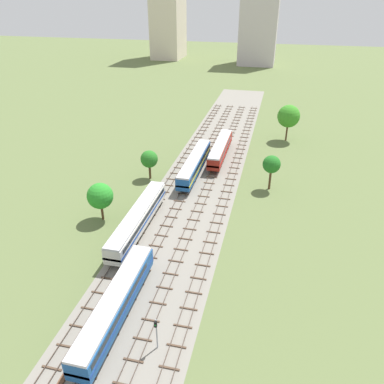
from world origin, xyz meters
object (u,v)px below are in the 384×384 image
passenger_coach_left_mid (195,163)px  diesel_railcar_centre_left_midfar (220,149)px  signal_post_nearest (156,330)px  passenger_coach_far_left_near (138,218)px  diesel_railcar_left_nearest (116,303)px

passenger_coach_left_mid → diesel_railcar_centre_left_midfar: 10.63m
signal_post_nearest → passenger_coach_far_left_near: bearing=115.3°
passenger_coach_left_mid → signal_post_nearest: bearing=-82.3°
diesel_railcar_left_nearest → passenger_coach_far_left_near: bearing=102.4°
diesel_railcar_left_nearest → passenger_coach_far_left_near: size_ratio=0.93×
diesel_railcar_left_nearest → passenger_coach_far_left_near: same height
signal_post_nearest → passenger_coach_left_mid: bearing=97.7°
passenger_coach_far_left_near → passenger_coach_left_mid: same height
passenger_coach_far_left_near → signal_post_nearest: bearing=-64.7°
passenger_coach_far_left_near → diesel_railcar_centre_left_midfar: 35.32m
passenger_coach_far_left_near → signal_post_nearest: (10.52, -22.29, 0.29)m
passenger_coach_left_mid → passenger_coach_far_left_near: bearing=-99.7°
passenger_coach_left_mid → signal_post_nearest: 47.26m
diesel_railcar_left_nearest → passenger_coach_left_mid: size_ratio=0.93×
diesel_railcar_left_nearest → diesel_railcar_centre_left_midfar: size_ratio=1.00×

